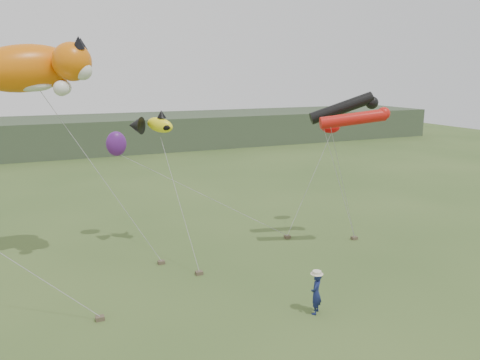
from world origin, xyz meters
name	(u,v)px	position (x,y,z in m)	size (l,w,h in m)	color
ground	(295,307)	(0.00, 0.00, 0.00)	(120.00, 120.00, 0.00)	#385123
headland	(89,135)	(-3.11, 44.69, 1.92)	(90.00, 13.00, 4.00)	#2D3D28
festival_attendant	(316,293)	(0.48, -0.73, 0.85)	(0.62, 0.41, 1.69)	#151E50
sandbag_anchors	(232,261)	(-0.62, 5.20, 0.08)	(14.83, 5.42, 0.17)	brown
cat_kite	(36,68)	(-8.77, 8.27, 9.50)	(6.12, 3.34, 2.66)	orange
fish_kite	(151,125)	(-3.65, 8.54, 6.72)	(2.52, 1.64, 1.25)	#FFF118
tube_kites	(352,112)	(5.85, 4.71, 7.33)	(3.80, 3.16, 1.79)	black
misc_kites	(197,138)	(-0.87, 9.60, 5.78)	(13.20, 3.06, 1.59)	red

